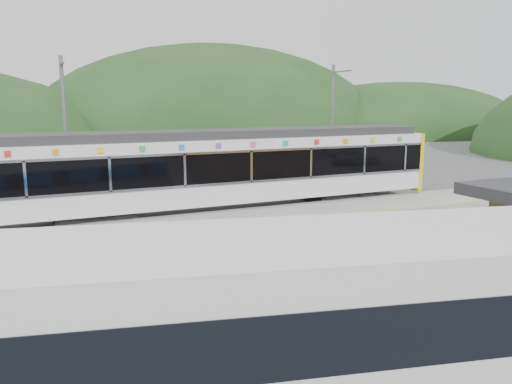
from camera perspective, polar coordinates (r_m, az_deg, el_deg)
name	(u,v)px	position (r m, az deg, el deg)	size (l,w,h in m)	color
ground	(294,242)	(18.17, 4.40, -5.77)	(120.00, 120.00, 0.00)	#4C4C4F
hills	(352,202)	(25.74, 10.92, -1.12)	(146.00, 149.00, 26.00)	#1E3D19
platform	(257,219)	(21.00, 0.10, -3.11)	(26.00, 3.20, 0.30)	#9E9E99
yellow_line	(270,222)	(19.81, 1.65, -3.47)	(26.00, 0.10, 0.01)	yellow
train	(229,167)	(23.02, -3.13, 2.92)	(20.44, 3.01, 3.74)	black
catenary_mast_west	(66,133)	(23.96, -20.92, 6.36)	(0.18, 1.80, 7.00)	slate
catenary_mast_east	(332,126)	(28.44, 8.72, 7.44)	(0.18, 1.80, 7.00)	slate
bus	(239,351)	(7.49, -1.90, -17.66)	(11.87, 5.21, 3.15)	blue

